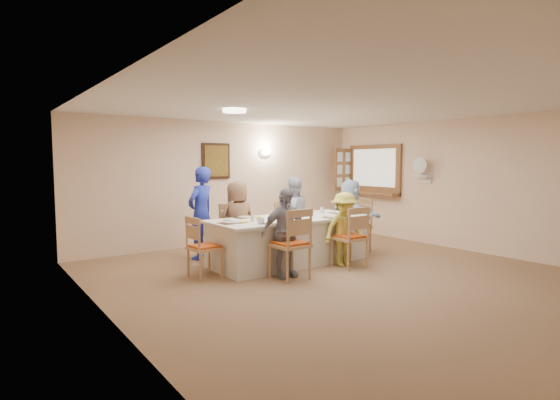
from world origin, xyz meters
TOP-DOWN VIEW (x-y plane):
  - ground at (0.00, 0.00)m, footprint 7.00×7.00m
  - room_walls at (0.00, 0.00)m, footprint 7.00×7.00m
  - wall_picture at (-0.30, 3.46)m, footprint 0.62×0.05m
  - wall_sconce at (0.90, 3.44)m, footprint 0.26×0.09m
  - ceiling_light at (-1.00, 1.50)m, footprint 0.36×0.36m
  - serving_hatch at (3.21, 2.40)m, footprint 0.06×1.50m
  - hatch_sill at (3.09, 2.40)m, footprint 0.30×1.50m
  - shutter_door at (2.95, 3.16)m, footprint 0.55×0.04m
  - fan_shelf at (3.13, 1.05)m, footprint 0.22×0.36m
  - desk_fan at (3.10, 1.05)m, footprint 0.30×0.30m
  - dining_table at (-0.10, 1.27)m, footprint 2.72×1.15m
  - chair_back_left at (-0.70, 2.07)m, footprint 0.54×0.54m
  - chair_back_right at (0.50, 2.07)m, footprint 0.45×0.45m
  - chair_front_left at (-0.70, 0.47)m, footprint 0.50×0.50m
  - chair_front_right at (0.50, 0.47)m, footprint 0.50×0.50m
  - chair_left_end at (-1.65, 1.27)m, footprint 0.47×0.47m
  - chair_right_end at (1.45, 1.27)m, footprint 0.52×0.52m
  - diner_back_left at (-0.70, 1.95)m, footprint 0.75×0.56m
  - diner_back_right at (0.50, 1.95)m, footprint 0.77×0.65m
  - diner_front_left at (-0.70, 0.59)m, footprint 0.82×0.45m
  - diner_front_right at (0.50, 0.59)m, footprint 0.87×0.61m
  - diner_right_end at (1.32, 1.27)m, footprint 1.35×0.67m
  - caregiver at (-1.15, 2.42)m, footprint 0.88×0.83m
  - placemat_fl at (-0.70, 0.85)m, footprint 0.37×0.27m
  - plate_fl at (-0.70, 0.85)m, footprint 0.25×0.25m
  - napkin_fl at (-0.52, 0.80)m, footprint 0.14×0.14m
  - placemat_fr at (0.50, 0.85)m, footprint 0.33×0.25m
  - plate_fr at (0.50, 0.85)m, footprint 0.23×0.23m
  - napkin_fr at (0.68, 0.80)m, footprint 0.13×0.13m
  - placemat_bl at (-0.70, 1.69)m, footprint 0.34×0.25m
  - plate_bl at (-0.70, 1.69)m, footprint 0.25×0.25m
  - napkin_bl at (-0.52, 1.64)m, footprint 0.15×0.15m
  - placemat_br at (0.50, 1.69)m, footprint 0.33×0.25m
  - plate_br at (0.50, 1.69)m, footprint 0.24×0.24m
  - napkin_br at (0.68, 1.64)m, footprint 0.14×0.14m
  - placemat_le at (-1.20, 1.27)m, footprint 0.37×0.28m
  - plate_le at (-1.20, 1.27)m, footprint 0.26×0.26m
  - napkin_le at (-1.02, 1.22)m, footprint 0.15×0.15m
  - placemat_re at (1.02, 1.27)m, footprint 0.35×0.26m
  - plate_re at (1.02, 1.27)m, footprint 0.24×0.24m
  - napkin_re at (1.20, 1.22)m, footprint 0.15×0.15m
  - teacup_a at (-0.90, 0.93)m, footprint 0.20×0.20m
  - teacup_b at (0.33, 1.83)m, footprint 0.12×0.12m
  - bowl_a at (-0.37, 1.04)m, footprint 0.39×0.39m
  - bowl_b at (0.24, 1.50)m, footprint 0.32×0.32m
  - condiment_ketchup at (-0.16, 1.27)m, footprint 0.15×0.15m
  - condiment_brown at (-0.03, 1.32)m, footprint 0.10×0.11m
  - condiment_malt at (0.03, 1.27)m, footprint 0.17×0.17m
  - drinking_glass at (-0.25, 1.32)m, footprint 0.06×0.06m

SIDE VIEW (x-z plane):
  - ground at x=0.00m, z-range 0.00..0.00m
  - dining_table at x=-0.10m, z-range 0.00..0.76m
  - chair_left_end at x=-1.65m, z-range 0.00..0.91m
  - chair_back_right at x=0.50m, z-range 0.00..0.92m
  - chair_back_left at x=-0.70m, z-range 0.00..0.96m
  - chair_front_right at x=0.50m, z-range 0.00..0.99m
  - chair_right_end at x=1.45m, z-range 0.00..1.01m
  - chair_front_left at x=-0.70m, z-range 0.00..1.03m
  - diner_front_right at x=0.50m, z-range 0.00..1.19m
  - diner_front_left at x=-0.70m, z-range 0.00..1.31m
  - diner_back_left at x=-0.70m, z-range 0.00..1.36m
  - diner_right_end at x=1.32m, z-range 0.00..1.37m
  - diner_back_right at x=0.50m, z-range 0.00..1.40m
  - placemat_fl at x=-0.70m, z-range 0.76..0.77m
  - placemat_fr at x=0.50m, z-range 0.76..0.77m
  - placemat_bl at x=-0.70m, z-range 0.76..0.77m
  - placemat_br at x=0.50m, z-range 0.76..0.77m
  - placemat_le at x=-1.20m, z-range 0.76..0.77m
  - placemat_re at x=1.02m, z-range 0.76..0.77m
  - napkin_fl at x=-0.52m, z-range 0.77..0.77m
  - napkin_fr at x=0.68m, z-range 0.77..0.77m
  - napkin_bl at x=-0.52m, z-range 0.77..0.77m
  - napkin_br at x=0.68m, z-range 0.77..0.77m
  - napkin_le at x=-1.02m, z-range 0.77..0.77m
  - napkin_re at x=1.20m, z-range 0.77..0.77m
  - plate_fl at x=-0.70m, z-range 0.77..0.78m
  - plate_fr at x=0.50m, z-range 0.77..0.78m
  - plate_bl at x=-0.70m, z-range 0.77..0.78m
  - plate_br at x=0.50m, z-range 0.77..0.78m
  - plate_le at x=-1.20m, z-range 0.77..0.78m
  - plate_re at x=1.02m, z-range 0.77..0.78m
  - bowl_a at x=-0.37m, z-range 0.76..0.82m
  - bowl_b at x=0.24m, z-range 0.76..0.82m
  - caregiver at x=-1.15m, z-range 0.00..1.60m
  - teacup_b at x=0.33m, z-range 0.76..0.85m
  - teacup_a at x=-0.90m, z-range 0.76..0.85m
  - drinking_glass at x=-0.25m, z-range 0.77..0.86m
  - condiment_malt at x=0.03m, z-range 0.76..0.92m
  - condiment_brown at x=-0.03m, z-range 0.76..0.96m
  - condiment_ketchup at x=-0.16m, z-range 0.76..0.99m
  - hatch_sill at x=3.09m, z-range 0.95..1.00m
  - fan_shelf at x=3.13m, z-range 1.39..1.41m
  - serving_hatch at x=3.21m, z-range 0.92..2.08m
  - shutter_door at x=2.95m, z-range 1.00..2.00m
  - room_walls at x=0.00m, z-range -1.99..5.01m
  - desk_fan at x=3.10m, z-range 1.41..1.69m
  - wall_picture at x=-0.30m, z-range 1.34..2.06m
  - wall_sconce at x=0.90m, z-range 1.81..1.99m
  - ceiling_light at x=-1.00m, z-range 2.45..2.50m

